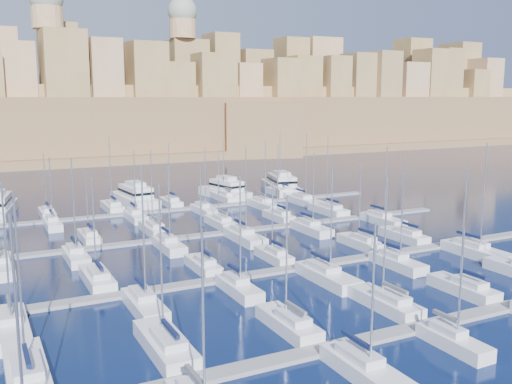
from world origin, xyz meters
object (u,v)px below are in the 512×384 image
motor_yacht_c (225,190)px  motor_yacht_d (281,185)px  sailboat_2 (289,324)px  motor_yacht_b (135,197)px  sailboat_4 (464,288)px  sailboat_0 (27,373)px

motor_yacht_c → motor_yacht_d: 15.03m
sailboat_2 → motor_yacht_b: sailboat_2 is taller
sailboat_4 → motor_yacht_b: bearing=105.3°
motor_yacht_c → sailboat_2: bearing=-108.9°
motor_yacht_b → motor_yacht_c: (19.98, -0.97, 0.00)m
motor_yacht_d → sailboat_2: bearing=-118.6°
motor_yacht_b → motor_yacht_d: size_ratio=0.91×
sailboat_4 → motor_yacht_c: 69.20m
sailboat_2 → motor_yacht_b: bearing=87.0°
motor_yacht_b → sailboat_0: bearing=-111.3°
sailboat_0 → motor_yacht_c: (47.07, 68.49, 0.96)m
sailboat_4 → motor_yacht_b: sailboat_4 is taller
sailboat_2 → motor_yacht_d: sailboat_2 is taller
sailboat_0 → motor_yacht_c: 83.11m
sailboat_4 → motor_yacht_c: sailboat_4 is taller
sailboat_4 → motor_yacht_d: bearing=77.5°
sailboat_0 → motor_yacht_b: size_ratio=0.91×
motor_yacht_b → sailboat_2: bearing=-93.0°
sailboat_4 → motor_yacht_b: (-19.19, 70.16, 0.98)m
sailboat_0 → motor_yacht_c: bearing=55.5°
motor_yacht_d → motor_yacht_b: bearing=-179.0°
sailboat_2 → motor_yacht_b: (3.70, 70.14, 0.99)m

